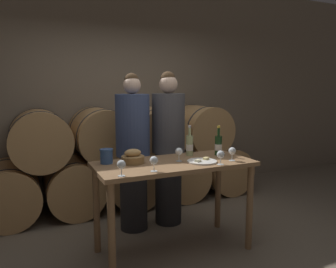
{
  "coord_description": "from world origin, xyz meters",
  "views": [
    {
      "loc": [
        -1.32,
        -2.75,
        1.6
      ],
      "look_at": [
        0.0,
        0.14,
        1.14
      ],
      "focal_mm": 35.0,
      "sensor_mm": 36.0,
      "label": 1
    }
  ],
  "objects_px": {
    "bread_basket": "(133,158)",
    "cheese_plate": "(202,161)",
    "person_left": "(133,152)",
    "wine_bottle_red": "(218,145)",
    "blue_crock": "(106,156)",
    "person_right": "(168,148)",
    "wine_bottle_white": "(190,145)",
    "wine_glass_far_left": "(121,165)",
    "wine_glass_right": "(221,155)",
    "wine_glass_center": "(179,152)",
    "tasting_table": "(174,175)",
    "wine_glass_far_right": "(232,151)",
    "wine_glass_left": "(154,161)"
  },
  "relations": [
    {
      "from": "person_left",
      "to": "wine_glass_far_left",
      "type": "distance_m",
      "value": 1.02
    },
    {
      "from": "wine_bottle_white",
      "to": "wine_glass_far_left",
      "type": "xyz_separation_m",
      "value": [
        -0.87,
        -0.48,
        -0.02
      ]
    },
    {
      "from": "person_right",
      "to": "bread_basket",
      "type": "xyz_separation_m",
      "value": [
        -0.61,
        -0.53,
        0.05
      ]
    },
    {
      "from": "wine_bottle_red",
      "to": "bread_basket",
      "type": "xyz_separation_m",
      "value": [
        -0.93,
        0.02,
        -0.05
      ]
    },
    {
      "from": "tasting_table",
      "to": "wine_bottle_red",
      "type": "relative_size",
      "value": 4.88
    },
    {
      "from": "bread_basket",
      "to": "wine_glass_center",
      "type": "height_order",
      "value": "bread_basket"
    },
    {
      "from": "wine_glass_far_left",
      "to": "bread_basket",
      "type": "bearing_deg",
      "value": 60.14
    },
    {
      "from": "person_left",
      "to": "wine_glass_far_right",
      "type": "distance_m",
      "value": 1.11
    },
    {
      "from": "bread_basket",
      "to": "cheese_plate",
      "type": "xyz_separation_m",
      "value": [
        0.61,
        -0.23,
        -0.04
      ]
    },
    {
      "from": "wine_glass_center",
      "to": "wine_bottle_red",
      "type": "bearing_deg",
      "value": 10.03
    },
    {
      "from": "tasting_table",
      "to": "cheese_plate",
      "type": "bearing_deg",
      "value": -27.23
    },
    {
      "from": "person_left",
      "to": "wine_glass_far_left",
      "type": "bearing_deg",
      "value": -113.62
    },
    {
      "from": "person_left",
      "to": "wine_glass_center",
      "type": "bearing_deg",
      "value": -68.87
    },
    {
      "from": "tasting_table",
      "to": "wine_glass_center",
      "type": "height_order",
      "value": "wine_glass_center"
    },
    {
      "from": "person_right",
      "to": "wine_glass_right",
      "type": "height_order",
      "value": "person_right"
    },
    {
      "from": "person_right",
      "to": "wine_bottle_red",
      "type": "bearing_deg",
      "value": -59.83
    },
    {
      "from": "person_right",
      "to": "wine_bottle_white",
      "type": "xyz_separation_m",
      "value": [
        0.04,
        -0.45,
        0.1
      ]
    },
    {
      "from": "wine_bottle_white",
      "to": "wine_glass_far_left",
      "type": "relative_size",
      "value": 2.38
    },
    {
      "from": "bread_basket",
      "to": "wine_glass_right",
      "type": "distance_m",
      "value": 0.82
    },
    {
      "from": "person_right",
      "to": "person_left",
      "type": "bearing_deg",
      "value": -179.99
    },
    {
      "from": "wine_glass_far_left",
      "to": "wine_glass_right",
      "type": "relative_size",
      "value": 1.0
    },
    {
      "from": "wine_bottle_white",
      "to": "wine_glass_left",
      "type": "bearing_deg",
      "value": -142.36
    },
    {
      "from": "person_right",
      "to": "wine_glass_far_left",
      "type": "distance_m",
      "value": 1.25
    },
    {
      "from": "wine_glass_center",
      "to": "cheese_plate",
      "type": "bearing_deg",
      "value": -33.69
    },
    {
      "from": "person_left",
      "to": "cheese_plate",
      "type": "xyz_separation_m",
      "value": [
        0.43,
        -0.77,
        0.02
      ]
    },
    {
      "from": "wine_bottle_red",
      "to": "wine_glass_center",
      "type": "bearing_deg",
      "value": -169.97
    },
    {
      "from": "person_left",
      "to": "wine_glass_far_right",
      "type": "relative_size",
      "value": 13.24
    },
    {
      "from": "wine_glass_far_right",
      "to": "wine_glass_right",
      "type": "bearing_deg",
      "value": -154.65
    },
    {
      "from": "person_right",
      "to": "blue_crock",
      "type": "xyz_separation_m",
      "value": [
        -0.84,
        -0.45,
        0.07
      ]
    },
    {
      "from": "wine_glass_left",
      "to": "wine_glass_right",
      "type": "distance_m",
      "value": 0.65
    },
    {
      "from": "wine_bottle_red",
      "to": "blue_crock",
      "type": "height_order",
      "value": "wine_bottle_red"
    },
    {
      "from": "wine_bottle_white",
      "to": "wine_glass_far_right",
      "type": "bearing_deg",
      "value": -55.83
    },
    {
      "from": "wine_bottle_red",
      "to": "wine_glass_left",
      "type": "bearing_deg",
      "value": -158.22
    },
    {
      "from": "person_right",
      "to": "wine_bottle_white",
      "type": "distance_m",
      "value": 0.46
    },
    {
      "from": "wine_bottle_red",
      "to": "wine_glass_right",
      "type": "distance_m",
      "value": 0.43
    },
    {
      "from": "wine_bottle_white",
      "to": "blue_crock",
      "type": "relative_size",
      "value": 2.3
    },
    {
      "from": "wine_glass_left",
      "to": "wine_glass_far_right",
      "type": "height_order",
      "value": "same"
    },
    {
      "from": "wine_glass_right",
      "to": "wine_glass_center",
      "type": "bearing_deg",
      "value": 135.2
    },
    {
      "from": "person_right",
      "to": "wine_glass_far_right",
      "type": "bearing_deg",
      "value": -70.46
    },
    {
      "from": "wine_bottle_white",
      "to": "cheese_plate",
      "type": "height_order",
      "value": "wine_bottle_white"
    },
    {
      "from": "bread_basket",
      "to": "wine_glass_center",
      "type": "relative_size",
      "value": 1.62
    },
    {
      "from": "blue_crock",
      "to": "cheese_plate",
      "type": "xyz_separation_m",
      "value": [
        0.84,
        -0.32,
        -0.07
      ]
    },
    {
      "from": "blue_crock",
      "to": "person_right",
      "type": "bearing_deg",
      "value": 28.04
    },
    {
      "from": "wine_bottle_red",
      "to": "bread_basket",
      "type": "height_order",
      "value": "wine_bottle_red"
    },
    {
      "from": "wine_bottle_red",
      "to": "bread_basket",
      "type": "bearing_deg",
      "value": 178.71
    },
    {
      "from": "wine_bottle_red",
      "to": "cheese_plate",
      "type": "height_order",
      "value": "wine_bottle_red"
    },
    {
      "from": "blue_crock",
      "to": "wine_glass_far_left",
      "type": "relative_size",
      "value": 1.04
    },
    {
      "from": "wine_glass_far_left",
      "to": "wine_glass_far_right",
      "type": "bearing_deg",
      "value": 4.66
    },
    {
      "from": "wine_glass_left",
      "to": "wine_glass_far_left",
      "type": "bearing_deg",
      "value": -174.54
    },
    {
      "from": "bread_basket",
      "to": "cheese_plate",
      "type": "distance_m",
      "value": 0.66
    }
  ]
}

